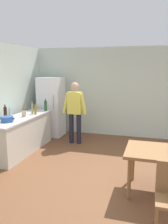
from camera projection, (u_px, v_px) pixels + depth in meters
ground_plane at (91, 175)px, 4.67m from camera, size 14.00×14.00×0.00m
wall_back at (116, 92)px, 7.25m from camera, size 6.40×0.12×2.70m
kitchen_counter at (22, 134)px, 5.90m from camera, size 0.64×2.20×0.90m
refrigerator at (51, 107)px, 7.30m from camera, size 0.70×0.67×1.80m
person at (75, 109)px, 6.50m from camera, size 0.70×0.22×1.70m
cooking_pot at (7, 119)px, 5.28m from camera, size 0.40×0.28×0.12m
utensil_jar at (24, 113)px, 5.83m from camera, size 0.11×0.11×0.32m
bottle_vinegar_tall at (32, 109)px, 6.17m from camera, size 0.06×0.06×0.32m
bottle_wine_dark at (5, 113)px, 5.57m from camera, size 0.08×0.08×0.34m
bottle_water_clear at (10, 113)px, 5.69m from camera, size 0.07×0.07×0.30m
bottle_oil_amber at (35, 110)px, 6.10m from camera, size 0.06×0.06×0.28m
bottle_wine_green at (46, 106)px, 6.60m from camera, size 0.08×0.08×0.34m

